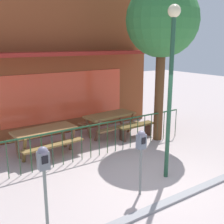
% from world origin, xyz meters
% --- Properties ---
extents(ground, '(40.00, 40.00, 0.00)m').
position_xyz_m(ground, '(0.00, 0.00, 0.00)').
color(ground, '#B7A5A3').
extents(pub_storefront, '(7.11, 1.43, 5.93)m').
position_xyz_m(pub_storefront, '(0.00, 4.82, 2.94)').
color(pub_storefront, '#4F2314').
rests_on(pub_storefront, ground).
extents(patio_fence_front, '(5.99, 0.04, 0.97)m').
position_xyz_m(patio_fence_front, '(-0.00, 2.14, 0.66)').
color(patio_fence_front, '#1C482A').
rests_on(patio_fence_front, ground).
extents(picnic_table_left, '(1.90, 1.50, 0.79)m').
position_xyz_m(picnic_table_left, '(-1.40, 3.10, 0.61)').
color(picnic_table_left, olive).
rests_on(picnic_table_left, ground).
extents(picnic_table_right, '(1.91, 1.51, 0.79)m').
position_xyz_m(picnic_table_right, '(1.12, 3.47, 0.61)').
color(picnic_table_right, olive).
rests_on(picnic_table_right, ground).
extents(patio_bench, '(1.41, 0.34, 0.48)m').
position_xyz_m(patio_bench, '(1.71, 2.75, 0.35)').
color(patio_bench, brown).
rests_on(patio_bench, ground).
extents(parking_meter_near, '(0.18, 0.17, 1.45)m').
position_xyz_m(parking_meter_near, '(-0.52, -0.18, 1.12)').
color(parking_meter_near, slate).
rests_on(parking_meter_near, ground).
extents(parking_meter_far, '(0.18, 0.17, 1.60)m').
position_xyz_m(parking_meter_far, '(-2.65, -0.29, 1.23)').
color(parking_meter_far, slate).
rests_on(parking_meter_far, ground).
extents(street_tree, '(2.27, 2.27, 5.00)m').
position_xyz_m(street_tree, '(2.23, 2.23, 3.81)').
color(street_tree, brown).
rests_on(street_tree, ground).
extents(street_lamp, '(0.28, 0.28, 3.99)m').
position_xyz_m(street_lamp, '(0.53, 0.10, 2.60)').
color(street_lamp, '#214B33').
rests_on(street_lamp, ground).
extents(curb_edge, '(9.95, 0.20, 0.11)m').
position_xyz_m(curb_edge, '(0.00, -0.78, 0.00)').
color(curb_edge, gray).
rests_on(curb_edge, ground).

